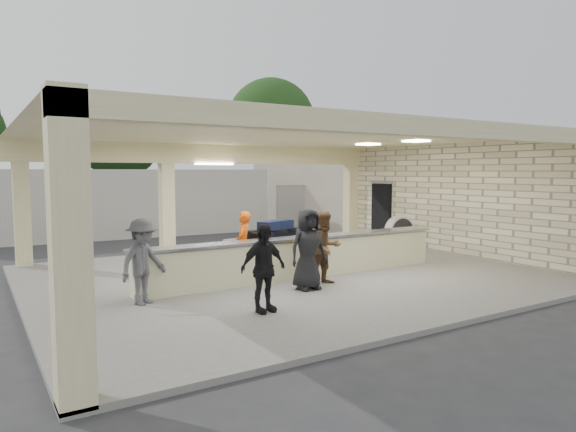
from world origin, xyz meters
TOP-DOWN VIEW (x-y plane):
  - ground at (0.00, 0.00)m, footprint 120.00×120.00m
  - pavilion at (0.21, 0.66)m, footprint 12.01×10.00m
  - baggage_counter at (0.00, -0.50)m, footprint 8.20×0.58m
  - luggage_cart at (-0.19, 0.51)m, footprint 2.39×1.69m
  - drum_fan at (5.17, 1.49)m, footprint 0.99×0.54m
  - baggage_handler at (-1.12, 0.30)m, footprint 0.60×0.65m
  - passenger_a at (0.06, -1.43)m, footprint 0.81×0.36m
  - passenger_b at (-2.25, -2.70)m, footprint 0.98×0.45m
  - passenger_c at (-3.93, -1.00)m, footprint 1.12×0.84m
  - passenger_d at (-0.55, -1.63)m, footprint 0.88×0.40m
  - car_white_a at (9.20, 13.45)m, footprint 5.33×2.85m
  - car_white_b at (11.43, 14.30)m, footprint 5.06×3.22m
  - car_dark at (5.66, 15.34)m, footprint 4.68×4.29m
  - container_white at (-1.61, 10.71)m, footprint 12.65×3.00m
  - fence at (11.00, 9.00)m, footprint 12.06×0.06m
  - tree_mid at (2.32, 26.16)m, footprint 6.00×5.60m
  - tree_right at (14.32, 25.16)m, footprint 7.20×7.00m
  - adjacent_building at (9.50, 10.00)m, footprint 6.00×8.00m

SIDE VIEW (x-z plane):
  - ground at x=0.00m, z-range 0.00..0.00m
  - baggage_counter at x=0.00m, z-range 0.10..1.08m
  - drum_fan at x=5.17m, z-range 0.14..1.22m
  - car_white_a at x=9.20m, z-range 0.00..1.47m
  - car_white_b at x=11.43m, z-range 0.00..1.50m
  - car_dark at x=5.66m, z-range 0.00..1.57m
  - luggage_cart at x=-0.19m, z-range 0.15..1.43m
  - baggage_handler at x=-1.12m, z-range 0.10..1.69m
  - passenger_b at x=-2.25m, z-range 0.10..1.71m
  - passenger_c at x=-3.93m, z-range 0.10..1.76m
  - passenger_a at x=0.06m, z-range 0.10..1.76m
  - passenger_d at x=-0.55m, z-range 0.10..1.86m
  - fence at x=11.00m, z-range 0.04..2.07m
  - pavilion at x=0.21m, z-range -0.43..3.12m
  - container_white at x=-1.61m, z-range 0.00..2.72m
  - adjacent_building at x=9.50m, z-range 0.00..3.20m
  - tree_mid at x=2.32m, z-range 0.96..8.96m
  - tree_right at x=14.32m, z-range 1.21..11.21m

